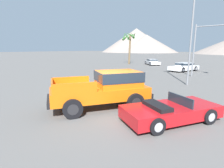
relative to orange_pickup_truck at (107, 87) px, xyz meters
name	(u,v)px	position (x,y,z in m)	size (l,w,h in m)	color
ground_plane	(109,108)	(0.18, -0.07, -1.08)	(320.00, 320.00, 0.00)	#5B5956
orange_pickup_truck	(107,87)	(0.00, 0.00, 0.00)	(4.40, 5.33, 1.89)	orange
red_convertible_car	(170,111)	(3.26, 0.23, -0.65)	(3.63, 4.40, 1.08)	#B21419
parked_car_white	(184,67)	(-1.10, 18.06, -0.50)	(3.19, 4.89, 1.12)	white
parked_car_silver	(152,62)	(-8.49, 24.01, -0.53)	(4.10, 4.17, 1.06)	#B7BABF
traffic_light_main	(210,40)	(2.42, 13.83, 2.80)	(3.90, 0.38, 5.54)	slate
street_lamp_post	(192,26)	(1.81, 8.55, 3.69)	(0.90, 0.24, 7.98)	slate
palm_tree_tall	(129,40)	(-12.61, 22.40, 3.54)	(2.89, 2.77, 6.16)	brown
distant_mountain_range	(212,39)	(-12.59, 117.95, 7.30)	(161.25, 65.83, 20.26)	gray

